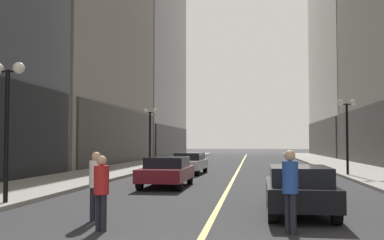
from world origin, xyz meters
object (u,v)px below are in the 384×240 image
object	(u,v)px
pedestrian_in_blue_hoodie	(290,185)
street_lamp_right_mid	(347,120)
car_black	(299,188)
street_lamp_left_far	(150,125)
street_lamp_left_near	(7,100)
pedestrian_in_red_jacket	(101,187)
car_maroon	(167,171)
pedestrian_in_white_shirt	(96,181)
car_white	(189,162)

from	to	relation	value
pedestrian_in_blue_hoodie	street_lamp_right_mid	world-z (taller)	street_lamp_right_mid
car_black	pedestrian_in_blue_hoodie	distance (m)	2.82
street_lamp_left_far	street_lamp_left_near	bearing A→B (deg)	-90.00
pedestrian_in_red_jacket	pedestrian_in_blue_hoodie	xyz separation A→B (m)	(4.15, 0.20, 0.08)
car_black	street_lamp_left_near	distance (m)	9.07
car_maroon	street_lamp_right_mid	size ratio (longest dim) A/B	0.98
car_maroon	pedestrian_in_white_shirt	world-z (taller)	pedestrian_in_white_shirt
car_white	pedestrian_in_blue_hoodie	bearing A→B (deg)	-75.49
car_maroon	street_lamp_left_far	distance (m)	13.45
street_lamp_right_mid	pedestrian_in_blue_hoodie	bearing A→B (deg)	-105.05
car_maroon	car_white	world-z (taller)	same
car_black	street_lamp_right_mid	size ratio (longest dim) A/B	0.98
car_maroon	pedestrian_in_white_shirt	distance (m)	8.82
car_white	street_lamp_right_mid	distance (m)	9.75
street_lamp_left_near	car_white	bearing A→B (deg)	77.18
car_white	pedestrian_in_white_shirt	xyz separation A→B (m)	(0.04, -17.32, 0.29)
pedestrian_in_blue_hoodie	street_lamp_right_mid	bearing A→B (deg)	74.95
car_black	pedestrian_in_red_jacket	world-z (taller)	pedestrian_in_red_jacket
pedestrian_in_red_jacket	pedestrian_in_white_shirt	distance (m)	1.36
car_maroon	pedestrian_in_blue_hoodie	bearing A→B (deg)	-65.07
car_maroon	street_lamp_left_near	distance (m)	8.18
street_lamp_left_near	street_lamp_right_mid	xyz separation A→B (m)	(12.80, 13.94, 0.00)
car_black	street_lamp_right_mid	bearing A→B (deg)	73.87
street_lamp_left_far	street_lamp_right_mid	xyz separation A→B (m)	(12.80, -5.61, 0.00)
street_lamp_left_near	street_lamp_left_far	world-z (taller)	same
pedestrian_in_red_jacket	car_white	bearing A→B (deg)	91.87
pedestrian_in_red_jacket	street_lamp_left_near	world-z (taller)	street_lamp_left_near
car_black	car_white	xyz separation A→B (m)	(-5.21, 15.60, 0.00)
car_maroon	street_lamp_left_far	size ratio (longest dim) A/B	0.98
pedestrian_in_white_shirt	pedestrian_in_red_jacket	bearing A→B (deg)	-65.49
car_white	pedestrian_in_white_shirt	bearing A→B (deg)	-89.87
car_maroon	car_white	xyz separation A→B (m)	(-0.17, 8.51, -0.00)
car_maroon	street_lamp_right_mid	distance (m)	11.83
car_white	street_lamp_left_near	size ratio (longest dim) A/B	1.02
car_white	street_lamp_left_far	world-z (taller)	street_lamp_left_far
car_white	street_lamp_right_mid	world-z (taller)	street_lamp_right_mid
car_maroon	pedestrian_in_red_jacket	bearing A→B (deg)	-87.55
pedestrian_in_white_shirt	street_lamp_left_near	bearing A→B (deg)	151.12
car_white	car_maroon	bearing A→B (deg)	-88.82
car_black	car_maroon	bearing A→B (deg)	125.36
pedestrian_in_red_jacket	street_lamp_right_mid	bearing A→B (deg)	63.08
car_white	street_lamp_right_mid	bearing A→B (deg)	-8.74
car_white	pedestrian_in_blue_hoodie	xyz separation A→B (m)	(4.75, -18.36, 0.34)
pedestrian_in_red_jacket	street_lamp_left_far	bearing A→B (deg)	100.23
pedestrian_in_blue_hoodie	street_lamp_left_near	distance (m)	9.05
pedestrian_in_blue_hoodie	pedestrian_in_red_jacket	bearing A→B (deg)	-177.23
car_black	car_white	world-z (taller)	same
pedestrian_in_white_shirt	street_lamp_left_far	bearing A→B (deg)	99.34
car_white	pedestrian_in_white_shirt	size ratio (longest dim) A/B	2.60
pedestrian_in_white_shirt	street_lamp_right_mid	bearing A→B (deg)	59.76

